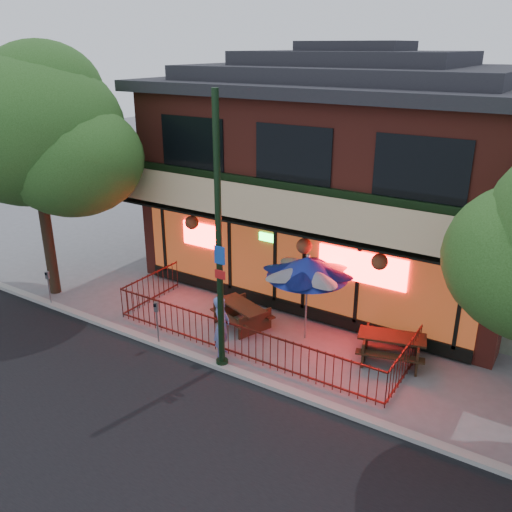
{
  "coord_description": "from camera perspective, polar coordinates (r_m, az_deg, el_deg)",
  "views": [
    {
      "loc": [
        7.27,
        -10.18,
        7.85
      ],
      "look_at": [
        -0.48,
        2.0,
        2.22
      ],
      "focal_mm": 38.0,
      "sensor_mm": 36.0,
      "label": 1
    }
  ],
  "objects": [
    {
      "name": "parking_meter_far",
      "position": [
        18.42,
        -21.02,
        -2.65
      ],
      "size": [
        0.13,
        0.12,
        1.2
      ],
      "color": "gray",
      "rests_on": "ground"
    },
    {
      "name": "restaurant_building",
      "position": [
        19.12,
        9.6,
        9.79
      ],
      "size": [
        12.96,
        9.49,
        8.05
      ],
      "color": "maroon",
      "rests_on": "ground"
    },
    {
      "name": "pedestrian",
      "position": [
        14.58,
        -3.63,
        -7.39
      ],
      "size": [
        0.6,
        0.73,
        1.71
      ],
      "primitive_type": "imported",
      "rotation": [
        0.0,
        0.0,
        1.92
      ],
      "color": "#5B72B6",
      "rests_on": "ground"
    },
    {
      "name": "asphalt_street",
      "position": [
        11.48,
        -21.7,
        -23.67
      ],
      "size": [
        80.0,
        11.0,
        0.0
      ],
      "primitive_type": "cube",
      "color": "black",
      "rests_on": "ground"
    },
    {
      "name": "ground",
      "position": [
        14.77,
        -2.65,
        -10.82
      ],
      "size": [
        80.0,
        80.0,
        0.0
      ],
      "primitive_type": "plane",
      "color": "gray",
      "rests_on": "ground"
    },
    {
      "name": "parking_meter_near",
      "position": [
        15.18,
        -10.4,
        -6.28
      ],
      "size": [
        0.15,
        0.14,
        1.34
      ],
      "color": "gray",
      "rests_on": "ground"
    },
    {
      "name": "patio_umbrella",
      "position": [
        14.85,
        5.46,
        -1.16
      ],
      "size": [
        2.25,
        2.25,
        2.58
      ],
      "color": "gray",
      "rests_on": "ground"
    },
    {
      "name": "patio_fence",
      "position": [
        14.8,
        -1.57,
        -7.88
      ],
      "size": [
        8.44,
        2.62,
        1.0
      ],
      "color": "#4A150F",
      "rests_on": "ground"
    },
    {
      "name": "street_light",
      "position": [
        13.06,
        -3.89,
        0.17
      ],
      "size": [
        0.43,
        0.32,
        7.0
      ],
      "color": "black",
      "rests_on": "ground"
    },
    {
      "name": "picnic_table_left",
      "position": [
        16.19,
        -1.46,
        -5.87
      ],
      "size": [
        1.96,
        1.73,
        0.7
      ],
      "color": "#3E2516",
      "rests_on": "ground"
    },
    {
      "name": "curb",
      "position": [
        14.4,
        -3.82,
        -11.5
      ],
      "size": [
        80.0,
        0.25,
        0.12
      ],
      "primitive_type": "cube",
      "color": "#999993",
      "rests_on": "ground"
    },
    {
      "name": "picnic_table_right",
      "position": [
        14.92,
        14.07,
        -8.96
      ],
      "size": [
        2.03,
        1.75,
        0.74
      ],
      "color": "#301E10",
      "rests_on": "ground"
    },
    {
      "name": "street_tree_left",
      "position": [
        18.25,
        -22.32,
        12.92
      ],
      "size": [
        5.6,
        5.6,
        8.05
      ],
      "color": "#2E2117",
      "rests_on": "ground"
    }
  ]
}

